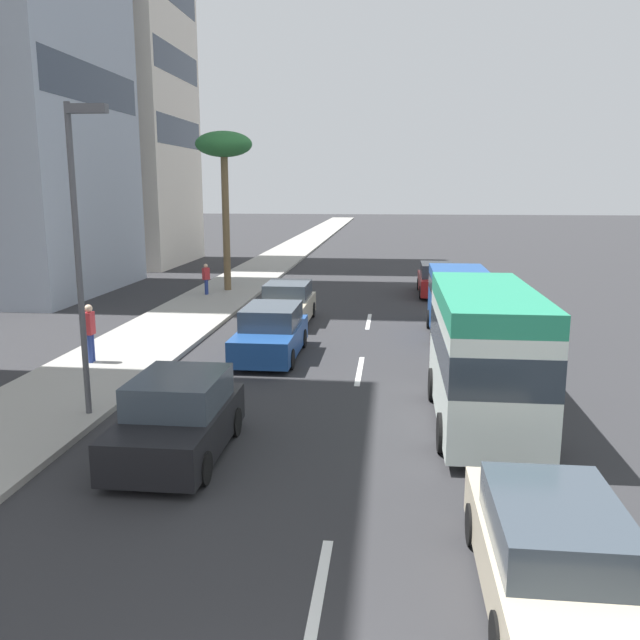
# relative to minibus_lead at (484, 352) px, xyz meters

# --- Properties ---
(ground_plane) EXTENTS (198.00, 198.00, 0.00)m
(ground_plane) POSITION_rel_minibus_lead_xyz_m (20.69, 3.06, -1.75)
(ground_plane) COLOR #2D2D30
(sidewalk_right) EXTENTS (162.00, 3.73, 0.15)m
(sidewalk_right) POSITION_rel_minibus_lead_xyz_m (20.69, 10.76, -1.67)
(sidewalk_right) COLOR #9E9B93
(sidewalk_right) RESTS_ON ground_plane
(lane_stripe_near) EXTENTS (3.20, 0.16, 0.01)m
(lane_stripe_near) POSITION_rel_minibus_lead_xyz_m (-7.18, 3.06, -1.74)
(lane_stripe_near) COLOR silver
(lane_stripe_near) RESTS_ON ground_plane
(lane_stripe_mid) EXTENTS (3.20, 0.16, 0.01)m
(lane_stripe_mid) POSITION_rel_minibus_lead_xyz_m (4.31, 3.06, -1.74)
(lane_stripe_mid) COLOR silver
(lane_stripe_mid) RESTS_ON ground_plane
(lane_stripe_far) EXTENTS (3.20, 0.16, 0.01)m
(lane_stripe_far) POSITION_rel_minibus_lead_xyz_m (11.79, 3.06, -1.74)
(lane_stripe_far) COLOR silver
(lane_stripe_far) RESTS_ON ground_plane
(minibus_lead) EXTENTS (6.02, 2.26, 3.20)m
(minibus_lead) POSITION_rel_minibus_lead_xyz_m (0.00, 0.00, 0.00)
(minibus_lead) COLOR silver
(minibus_lead) RESTS_ON ground_plane
(car_second) EXTENTS (4.69, 1.86, 1.64)m
(car_second) POSITION_rel_minibus_lead_xyz_m (19.10, -0.16, -0.97)
(car_second) COLOR #A51E1E
(car_second) RESTS_ON ground_plane
(car_third) EXTENTS (4.02, 1.97, 1.67)m
(car_third) POSITION_rel_minibus_lead_xyz_m (-2.50, 6.46, -0.96)
(car_third) COLOR black
(car_third) RESTS_ON ground_plane
(car_fourth) EXTENTS (4.34, 1.83, 1.53)m
(car_fourth) POSITION_rel_minibus_lead_xyz_m (-6.80, -0.01, -1.02)
(car_fourth) COLOR beige
(car_fourth) RESTS_ON ground_plane
(van_fifth) EXTENTS (4.63, 2.16, 2.46)m
(van_fifth) POSITION_rel_minibus_lead_xyz_m (9.40, -0.34, -0.34)
(van_fifth) COLOR #1E478C
(van_fifth) RESTS_ON ground_plane
(car_sixth) EXTENTS (4.58, 1.93, 1.66)m
(car_sixth) POSITION_rel_minibus_lead_xyz_m (5.71, 6.02, -0.96)
(car_sixth) COLOR #1E478C
(car_sixth) RESTS_ON ground_plane
(car_seventh) EXTENTS (4.23, 1.94, 1.64)m
(car_seventh) POSITION_rel_minibus_lead_xyz_m (11.22, 6.35, -0.97)
(car_seventh) COLOR beige
(car_seventh) RESTS_ON ground_plane
(pedestrian_near_lamp) EXTENTS (0.39, 0.37, 1.54)m
(pedestrian_near_lamp) POSITION_rel_minibus_lead_xyz_m (17.05, 11.39, -0.76)
(pedestrian_near_lamp) COLOR navy
(pedestrian_near_lamp) RESTS_ON sidewalk_right
(pedestrian_mid_block) EXTENTS (0.33, 0.24, 1.81)m
(pedestrian_mid_block) POSITION_rel_minibus_lead_xyz_m (3.88, 11.30, -0.59)
(pedestrian_mid_block) COLOR navy
(pedestrian_mid_block) RESTS_ON sidewalk_right
(palm_tree) EXTENTS (2.86, 2.86, 8.06)m
(palm_tree) POSITION_rel_minibus_lead_xyz_m (18.66, 10.70, 5.50)
(palm_tree) COLOR brown
(palm_tree) RESTS_ON sidewalk_right
(street_lamp) EXTENTS (0.24, 0.97, 7.14)m
(street_lamp) POSITION_rel_minibus_lead_xyz_m (-0.61, 9.19, 2.78)
(street_lamp) COLOR #4C4C51
(street_lamp) RESTS_ON sidewalk_right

